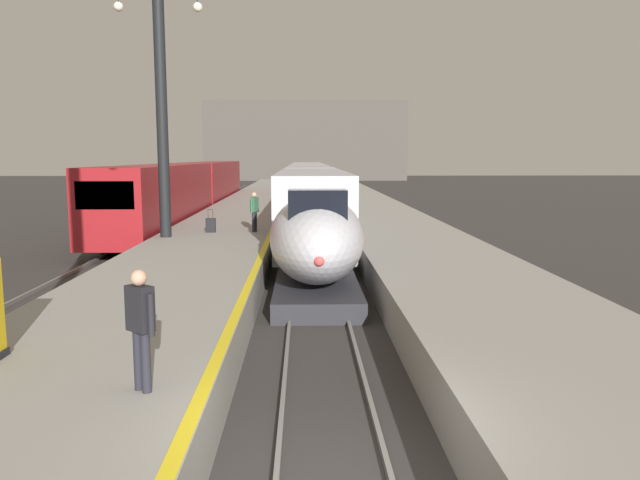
# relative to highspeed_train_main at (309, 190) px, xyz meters

# --- Properties ---
(platform_left) EXTENTS (4.80, 110.00, 1.05)m
(platform_left) POSITION_rel_highspeed_train_main_xyz_m (-4.05, -10.50, -1.43)
(platform_left) COLOR gray
(platform_left) RESTS_ON ground
(platform_right) EXTENTS (4.80, 110.00, 1.05)m
(platform_right) POSITION_rel_highspeed_train_main_xyz_m (4.05, -10.50, -1.43)
(platform_right) COLOR gray
(platform_right) RESTS_ON ground
(platform_left_safety_stripe) EXTENTS (0.20, 107.80, 0.01)m
(platform_left_safety_stripe) POSITION_rel_highspeed_train_main_xyz_m (-1.77, -10.50, -0.90)
(platform_left_safety_stripe) COLOR yellow
(platform_left_safety_stripe) RESTS_ON platform_left
(rail_main_left) EXTENTS (0.08, 110.00, 0.12)m
(rail_main_left) POSITION_rel_highspeed_train_main_xyz_m (-0.75, -7.75, -1.90)
(rail_main_left) COLOR slate
(rail_main_left) RESTS_ON ground
(rail_main_right) EXTENTS (0.08, 110.00, 0.12)m
(rail_main_right) POSITION_rel_highspeed_train_main_xyz_m (0.75, -7.75, -1.90)
(rail_main_right) COLOR slate
(rail_main_right) RESTS_ON ground
(rail_secondary_left) EXTENTS (0.08, 110.00, 0.12)m
(rail_secondary_left) POSITION_rel_highspeed_train_main_xyz_m (-8.85, -7.75, -1.90)
(rail_secondary_left) COLOR slate
(rail_secondary_left) RESTS_ON ground
(rail_secondary_right) EXTENTS (0.08, 110.00, 0.12)m
(rail_secondary_right) POSITION_rel_highspeed_train_main_xyz_m (-7.35, -7.75, -1.90)
(rail_secondary_right) COLOR slate
(rail_secondary_right) RESTS_ON ground
(highspeed_train_main) EXTENTS (2.92, 56.65, 3.60)m
(highspeed_train_main) POSITION_rel_highspeed_train_main_xyz_m (0.00, 0.00, 0.00)
(highspeed_train_main) COLOR silver
(highspeed_train_main) RESTS_ON ground
(regional_train_adjacent) EXTENTS (2.85, 36.60, 3.80)m
(regional_train_adjacent) POSITION_rel_highspeed_train_main_xyz_m (-8.10, -0.47, 0.17)
(regional_train_adjacent) COLOR maroon
(regional_train_adjacent) RESTS_ON ground
(station_column_mid) EXTENTS (4.00, 0.68, 9.79)m
(station_column_mid) POSITION_rel_highspeed_train_main_xyz_m (-5.90, -18.08, 4.94)
(station_column_mid) COLOR black
(station_column_mid) RESTS_ON platform_left
(passenger_near_edge) EXTENTS (0.36, 0.53, 1.69)m
(passenger_near_edge) POSITION_rel_highspeed_train_main_xyz_m (-2.48, -16.49, 0.08)
(passenger_near_edge) COLOR #23232D
(passenger_near_edge) RESTS_ON platform_left
(passenger_mid_platform) EXTENTS (0.46, 0.41, 1.69)m
(passenger_mid_platform) POSITION_rel_highspeed_train_main_xyz_m (-2.59, -34.37, 0.08)
(passenger_mid_platform) COLOR #23232D
(passenger_mid_platform) RESTS_ON platform_left
(rolling_suitcase) EXTENTS (0.40, 0.22, 0.98)m
(rolling_suitcase) POSITION_rel_highspeed_train_main_xyz_m (-4.33, -16.66, -0.60)
(rolling_suitcase) COLOR black
(rolling_suitcase) RESTS_ON platform_left
(terminus_back_wall) EXTENTS (36.00, 2.00, 14.00)m
(terminus_back_wall) POSITION_rel_highspeed_train_main_xyz_m (0.00, 66.75, 5.04)
(terminus_back_wall) COLOR #4C4742
(terminus_back_wall) RESTS_ON ground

